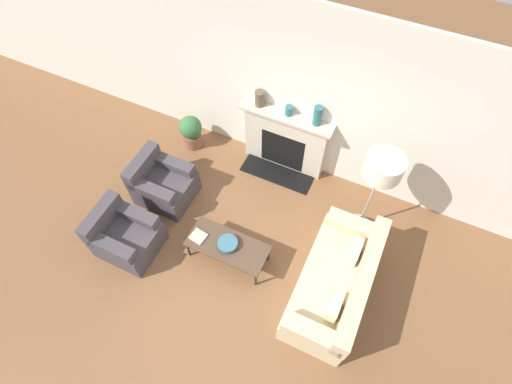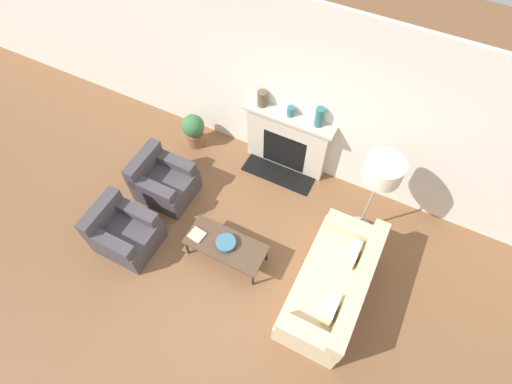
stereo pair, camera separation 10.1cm
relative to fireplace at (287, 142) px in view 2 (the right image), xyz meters
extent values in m
plane|color=brown|center=(0.23, -2.28, -0.56)|extent=(18.00, 18.00, 0.00)
cube|color=silver|center=(0.23, 0.14, 0.89)|extent=(18.00, 0.06, 2.90)
cube|color=beige|center=(0.00, 0.01, -0.01)|extent=(1.34, 0.20, 1.10)
cube|color=black|center=(0.00, -0.07, -0.16)|extent=(0.74, 0.04, 0.71)
cube|color=black|center=(0.00, -0.27, -0.55)|extent=(1.20, 0.40, 0.02)
cube|color=beige|center=(0.00, -0.02, 0.56)|extent=(1.46, 0.28, 0.05)
cube|color=#CCB78E|center=(1.47, -1.83, -0.33)|extent=(0.84, 1.83, 0.45)
cube|color=#CCB78E|center=(1.80, -1.83, 0.09)|extent=(0.20, 1.83, 0.40)
cube|color=#CCB78E|center=(1.47, -1.02, 0.00)|extent=(0.77, 0.22, 0.21)
cube|color=#CCB78E|center=(1.47, -2.63, 0.00)|extent=(0.77, 0.22, 0.21)
cube|color=beige|center=(1.60, -1.41, 0.03)|extent=(0.12, 0.32, 0.28)
cube|color=beige|center=(1.60, -2.24, 0.03)|extent=(0.12, 0.32, 0.28)
cube|color=#423D42|center=(-1.43, -2.43, -0.34)|extent=(0.83, 0.75, 0.43)
cube|color=#423D42|center=(-1.76, -2.43, 0.04)|extent=(0.18, 0.75, 0.34)
cube|color=#423D42|center=(-1.43, -2.71, -0.05)|extent=(0.74, 0.18, 0.16)
cube|color=#423D42|center=(-1.43, -2.14, -0.05)|extent=(0.74, 0.18, 0.16)
cube|color=#423D42|center=(-1.43, -1.42, -0.34)|extent=(0.83, 0.75, 0.43)
cube|color=#423D42|center=(-1.76, -1.42, 0.04)|extent=(0.18, 0.75, 0.34)
cube|color=#423D42|center=(-1.43, -1.70, -0.05)|extent=(0.74, 0.18, 0.16)
cube|color=#423D42|center=(-1.43, -1.14, -0.05)|extent=(0.74, 0.18, 0.16)
cube|color=#4C3828|center=(-0.03, -1.96, -0.19)|extent=(1.15, 0.51, 0.03)
cylinder|color=black|center=(-0.57, -2.18, -0.38)|extent=(0.03, 0.03, 0.36)
cylinder|color=black|center=(0.50, -2.18, -0.38)|extent=(0.03, 0.03, 0.36)
cylinder|color=black|center=(-0.57, -1.75, -0.38)|extent=(0.03, 0.03, 0.36)
cylinder|color=black|center=(0.50, -1.75, -0.38)|extent=(0.03, 0.03, 0.36)
cylinder|color=#38667A|center=(-0.03, -1.96, -0.16)|extent=(0.10, 0.10, 0.02)
cylinder|color=#38667A|center=(-0.03, -1.96, -0.12)|extent=(0.28, 0.28, 0.06)
cube|color=#B2A893|center=(-0.46, -2.02, -0.16)|extent=(0.23, 0.22, 0.02)
cylinder|color=gray|center=(1.54, -0.64, -0.54)|extent=(0.38, 0.38, 0.03)
cylinder|color=gray|center=(1.54, -0.64, 0.15)|extent=(0.03, 0.03, 1.36)
cylinder|color=beige|center=(1.54, -0.64, 0.94)|extent=(0.50, 0.50, 0.29)
cylinder|color=brown|center=(-0.46, 0.01, 0.71)|extent=(0.15, 0.15, 0.25)
cylinder|color=#28666B|center=(0.01, 0.01, 0.66)|extent=(0.11, 0.11, 0.15)
cylinder|color=#28666B|center=(0.45, 0.01, 0.75)|extent=(0.12, 0.12, 0.32)
cylinder|color=brown|center=(-1.60, -0.29, -0.43)|extent=(0.32, 0.32, 0.26)
sphere|color=#386B3D|center=(-1.60, -0.29, -0.13)|extent=(0.39, 0.39, 0.39)
camera|label=1|loc=(1.38, -4.03, 4.87)|focal=28.00mm
camera|label=2|loc=(1.47, -3.99, 4.87)|focal=28.00mm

